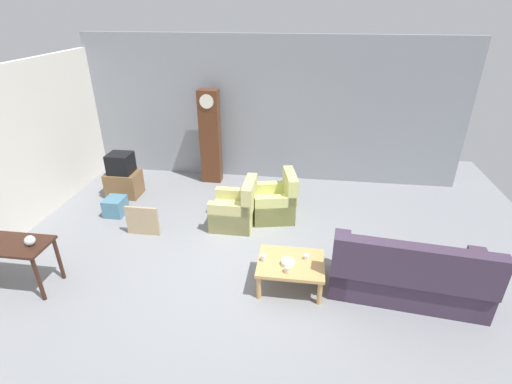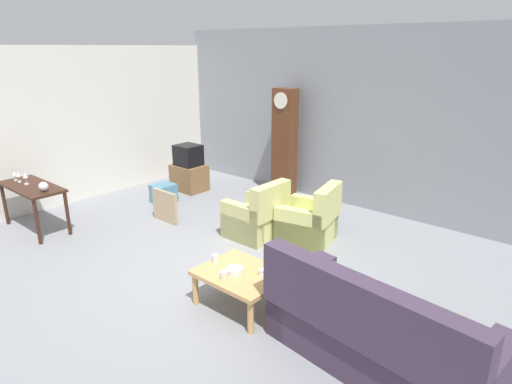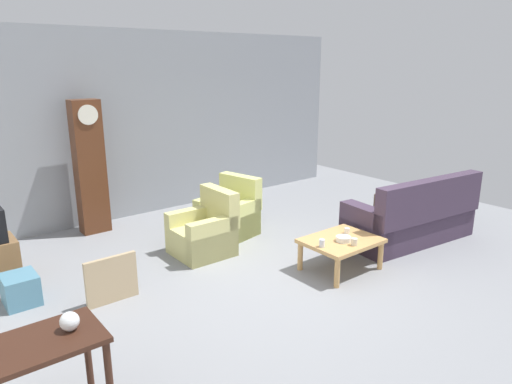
{
  "view_description": "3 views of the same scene",
  "coord_description": "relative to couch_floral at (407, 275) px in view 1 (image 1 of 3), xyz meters",
  "views": [
    {
      "loc": [
        0.82,
        -4.76,
        3.79
      ],
      "look_at": [
        0.04,
        0.85,
        0.92
      ],
      "focal_mm": 26.54,
      "sensor_mm": 36.0,
      "label": 1
    },
    {
      "loc": [
        3.7,
        -3.55,
        2.85
      ],
      "look_at": [
        0.02,
        0.74,
        0.96
      ],
      "focal_mm": 30.6,
      "sensor_mm": 36.0,
      "label": 2
    },
    {
      "loc": [
        -3.7,
        -4.08,
        2.66
      ],
      "look_at": [
        0.31,
        0.96,
        0.86
      ],
      "focal_mm": 32.64,
      "sensor_mm": 36.0,
      "label": 3
    }
  ],
  "objects": [
    {
      "name": "storage_box_blue",
      "position": [
        -5.17,
        1.63,
        -0.18
      ],
      "size": [
        0.36,
        0.42,
        0.35
      ],
      "primitive_type": "cube",
      "color": "teal",
      "rests_on": "ground_plane"
    },
    {
      "name": "couch_floral",
      "position": [
        0.0,
        0.0,
        0.0
      ],
      "size": [
        2.18,
        1.1,
        1.04
      ],
      "color": "#423347",
      "rests_on": "ground_plane"
    },
    {
      "name": "cup_white_porcelain",
      "position": [
        -1.41,
        0.08,
        0.11
      ],
      "size": [
        0.07,
        0.07,
        0.07
      ],
      "primitive_type": "cylinder",
      "color": "white",
      "rests_on": "coffee_table_wood"
    },
    {
      "name": "tv_crt",
      "position": [
        -5.35,
        2.45,
        0.39
      ],
      "size": [
        0.48,
        0.44,
        0.42
      ],
      "primitive_type": "cube",
      "color": "black",
      "rests_on": "tv_stand_cabinet"
    },
    {
      "name": "console_table_dark",
      "position": [
        -5.67,
        -0.55,
        0.29
      ],
      "size": [
        1.3,
        0.56,
        0.75
      ],
      "color": "#381E14",
      "rests_on": "ground_plane"
    },
    {
      "name": "cup_cream_tall",
      "position": [
        -1.67,
        -0.26,
        0.12
      ],
      "size": [
        0.08,
        0.08,
        0.09
      ],
      "primitive_type": "cylinder",
      "color": "beige",
      "rests_on": "coffee_table_wood"
    },
    {
      "name": "glass_dome_cloche",
      "position": [
        -5.23,
        -0.55,
        0.47
      ],
      "size": [
        0.14,
        0.14,
        0.14
      ],
      "primitive_type": "sphere",
      "color": "silver",
      "rests_on": "console_table_dark"
    },
    {
      "name": "garage_door_wall",
      "position": [
        -2.34,
        3.91,
        1.24
      ],
      "size": [
        8.4,
        0.16,
        3.2
      ],
      "primitive_type": "cube",
      "color": "gray",
      "rests_on": "ground_plane"
    },
    {
      "name": "bowl_white_stacked",
      "position": [
        -1.67,
        -0.08,
        0.11
      ],
      "size": [
        0.19,
        0.19,
        0.07
      ],
      "primitive_type": "cylinder",
      "color": "white",
      "rests_on": "coffee_table_wood"
    },
    {
      "name": "framed_picture_leaning",
      "position": [
        -4.33,
        1.02,
        -0.08
      ],
      "size": [
        0.6,
        0.05,
        0.55
      ],
      "primitive_type": "cube",
      "color": "tan",
      "rests_on": "ground_plane"
    },
    {
      "name": "ground_plane",
      "position": [
        -2.34,
        0.31,
        -0.36
      ],
      "size": [
        10.4,
        10.4,
        0.0
      ],
      "primitive_type": "plane",
      "color": "gray"
    },
    {
      "name": "tv_stand_cabinet",
      "position": [
        -5.35,
        2.45,
        -0.09
      ],
      "size": [
        0.68,
        0.52,
        0.54
      ],
      "primitive_type": "cube",
      "color": "brown",
      "rests_on": "ground_plane"
    },
    {
      "name": "coffee_table_wood",
      "position": [
        -1.63,
        -0.01,
        0.01
      ],
      "size": [
        0.96,
        0.76,
        0.43
      ],
      "color": "tan",
      "rests_on": "ground_plane"
    },
    {
      "name": "grandfather_clock",
      "position": [
        -3.65,
        3.45,
        0.71
      ],
      "size": [
        0.44,
        0.3,
        2.12
      ],
      "color": "#562D19",
      "rests_on": "ground_plane"
    },
    {
      "name": "cup_blue_rimmed",
      "position": [
        -2.02,
        -0.04,
        0.12
      ],
      "size": [
        0.07,
        0.07,
        0.1
      ],
      "primitive_type": "cylinder",
      "color": "silver",
      "rests_on": "coffee_table_wood"
    },
    {
      "name": "armchair_olive_near",
      "position": [
        -2.75,
        1.57,
        -0.05
      ],
      "size": [
        0.8,
        0.77,
        0.92
      ],
      "color": "#CCC67A",
      "rests_on": "ground_plane"
    },
    {
      "name": "armchair_olive_far",
      "position": [
        -2.03,
        1.96,
        -0.05
      ],
      "size": [
        0.93,
        0.91,
        0.92
      ],
      "color": "#D3D77C",
      "rests_on": "ground_plane"
    }
  ]
}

